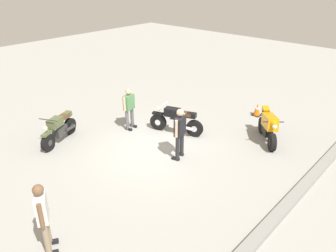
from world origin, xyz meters
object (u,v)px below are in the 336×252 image
person_in_black_shirt (180,131)px  motorcycle_black_cruiser (176,120)px  person_in_green_shirt (129,107)px  traffic_cone (257,109)px  person_in_white_shirt (43,214)px  motorcycle_orange_sportbike (269,126)px  motorcycle_olive_vintage (59,129)px

person_in_black_shirt → motorcycle_black_cruiser: bearing=-62.1°
person_in_green_shirt → traffic_cone: (-4.40, 3.01, -0.64)m
person_in_white_shirt → person_in_green_shirt: (-5.34, -3.25, -0.09)m
person_in_white_shirt → person_in_green_shirt: bearing=62.5°
motorcycle_black_cruiser → person_in_black_shirt: (1.29, 1.25, 0.47)m
person_in_green_shirt → person_in_black_shirt: person_in_black_shirt is taller
person_in_white_shirt → person_in_green_shirt: person_in_white_shirt is taller
person_in_white_shirt → traffic_cone: (-9.73, -0.24, -0.73)m
motorcycle_orange_sportbike → person_in_green_shirt: (2.56, -4.41, 0.31)m
person_in_white_shirt → motorcycle_olive_vintage: bearing=86.7°
motorcycle_black_cruiser → person_in_green_shirt: person_in_green_shirt is taller
motorcycle_orange_sportbike → person_in_white_shirt: 8.00m
motorcycle_orange_sportbike → person_in_white_shirt: bearing=-48.5°
motorcycle_olive_vintage → person_in_white_shirt: (2.96, 4.30, 0.50)m
motorcycle_orange_sportbike → person_in_green_shirt: size_ratio=1.01×
motorcycle_orange_sportbike → motorcycle_olive_vintage: size_ratio=0.88×
motorcycle_olive_vintage → person_in_white_shirt: size_ratio=1.06×
motorcycle_black_cruiser → person_in_black_shirt: bearing=114.9°
motorcycle_orange_sportbike → person_in_green_shirt: 5.11m
person_in_green_shirt → traffic_cone: person_in_green_shirt is taller
person_in_white_shirt → person_in_green_shirt: size_ratio=1.08×
motorcycle_olive_vintage → person_in_black_shirt: (-1.97, 3.89, 0.50)m
motorcycle_black_cruiser → motorcycle_orange_sportbike: motorcycle_orange_sportbike is taller
motorcycle_black_cruiser → motorcycle_orange_sportbike: (-1.68, 2.82, 0.07)m
motorcycle_olive_vintage → person_in_green_shirt: bearing=131.2°
person_in_green_shirt → person_in_black_shirt: size_ratio=0.93×
person_in_white_shirt → person_in_black_shirt: person_in_white_shirt is taller
motorcycle_olive_vintage → motorcycle_orange_sportbike: bearing=107.2°
motorcycle_olive_vintage → person_in_black_shirt: person_in_black_shirt is taller
motorcycle_black_cruiser → motorcycle_olive_vintage: motorcycle_black_cruiser is taller
traffic_cone → motorcycle_black_cruiser: bearing=-22.1°
motorcycle_orange_sportbike → person_in_green_shirt: bearing=-100.0°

